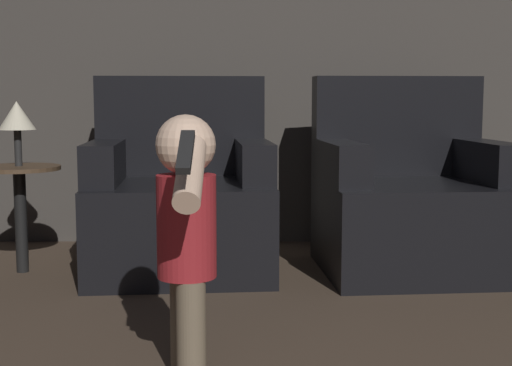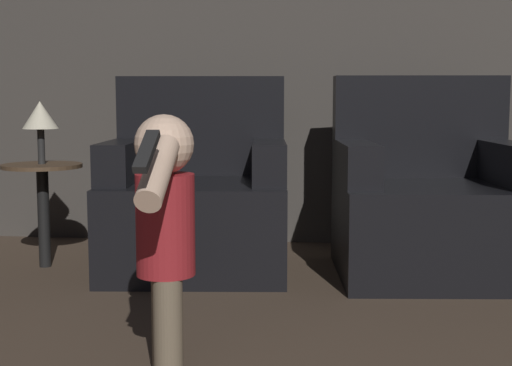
# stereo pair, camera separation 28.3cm
# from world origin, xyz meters

# --- Properties ---
(wall_back) EXTENTS (8.40, 0.05, 2.60)m
(wall_back) POSITION_xyz_m (0.00, 4.50, 1.30)
(wall_back) COLOR #423D38
(wall_back) RESTS_ON ground_plane
(armchair_left) EXTENTS (0.96, 0.90, 0.99)m
(armchair_left) POSITION_xyz_m (-0.46, 3.76, 0.34)
(armchair_left) COLOR black
(armchair_left) RESTS_ON ground_plane
(armchair_right) EXTENTS (0.96, 0.90, 0.99)m
(armchair_right) POSITION_xyz_m (0.70, 3.76, 0.34)
(armchair_right) COLOR black
(armchair_right) RESTS_ON ground_plane
(person_toddler) EXTENTS (0.18, 0.56, 0.82)m
(person_toddler) POSITION_xyz_m (-0.28, 2.30, 0.48)
(person_toddler) COLOR brown
(person_toddler) RESTS_ON ground_plane
(side_table) EXTENTS (0.41, 0.41, 0.54)m
(side_table) POSITION_xyz_m (-1.25, 3.70, 0.43)
(side_table) COLOR black
(side_table) RESTS_ON ground_plane
(lamp) EXTENTS (0.18, 0.18, 0.32)m
(lamp) POSITION_xyz_m (-1.25, 3.70, 0.78)
(lamp) COLOR #262626
(lamp) RESTS_ON side_table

